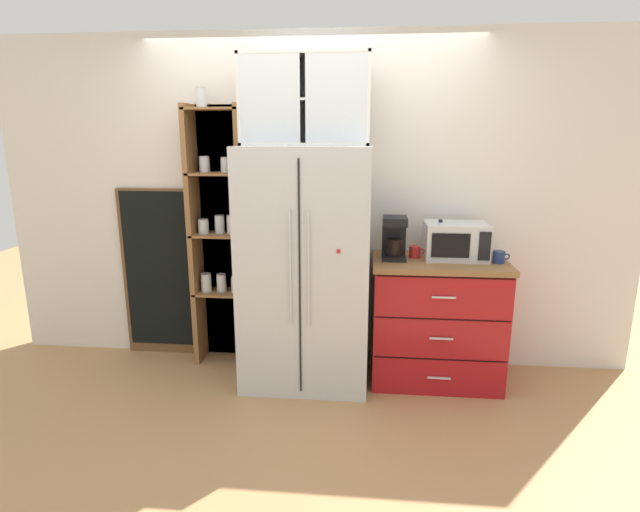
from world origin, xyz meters
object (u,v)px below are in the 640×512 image
(refrigerator, at_px, (306,267))
(chalkboard_menu, at_px, (159,273))
(mug_red, at_px, (415,252))
(mug_navy, at_px, (499,257))
(microwave, at_px, (456,241))
(bottle_cobalt, at_px, (439,241))
(coffee_maker, at_px, (394,237))

(refrigerator, height_order, chalkboard_menu, refrigerator)
(mug_red, distance_m, mug_navy, 0.58)
(microwave, relative_size, bottle_cobalt, 1.57)
(refrigerator, bearing_deg, mug_navy, 0.60)
(coffee_maker, bearing_deg, mug_red, 15.21)
(refrigerator, distance_m, coffee_maker, 0.67)
(coffee_maker, height_order, bottle_cobalt, coffee_maker)
(refrigerator, height_order, mug_red, refrigerator)
(refrigerator, xyz_separation_m, chalkboard_menu, (-1.27, 0.33, -0.17))
(mug_red, distance_m, bottle_cobalt, 0.19)
(bottle_cobalt, bearing_deg, mug_navy, -16.74)
(refrigerator, height_order, coffee_maker, refrigerator)
(mug_red, relative_size, mug_navy, 0.98)
(refrigerator, bearing_deg, microwave, 6.20)
(refrigerator, relative_size, coffee_maker, 5.59)
(refrigerator, relative_size, microwave, 3.94)
(mug_navy, relative_size, chalkboard_menu, 0.08)
(bottle_cobalt, relative_size, chalkboard_menu, 0.20)
(mug_red, bearing_deg, coffee_maker, -164.79)
(refrigerator, distance_m, bottle_cobalt, 0.99)
(coffee_maker, relative_size, mug_red, 2.69)
(mug_red, height_order, chalkboard_menu, chalkboard_menu)
(chalkboard_menu, bearing_deg, microwave, -5.16)
(refrigerator, bearing_deg, bottle_cobalt, 7.97)
(refrigerator, distance_m, mug_red, 0.80)
(refrigerator, xyz_separation_m, mug_red, (0.79, 0.12, 0.11))
(bottle_cobalt, distance_m, chalkboard_menu, 2.27)
(coffee_maker, bearing_deg, mug_navy, -4.73)
(refrigerator, relative_size, mug_navy, 14.70)
(bottle_cobalt, height_order, chalkboard_menu, chalkboard_menu)
(refrigerator, bearing_deg, coffee_maker, 6.74)
(microwave, xyz_separation_m, bottle_cobalt, (-0.11, 0.02, -0.01))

